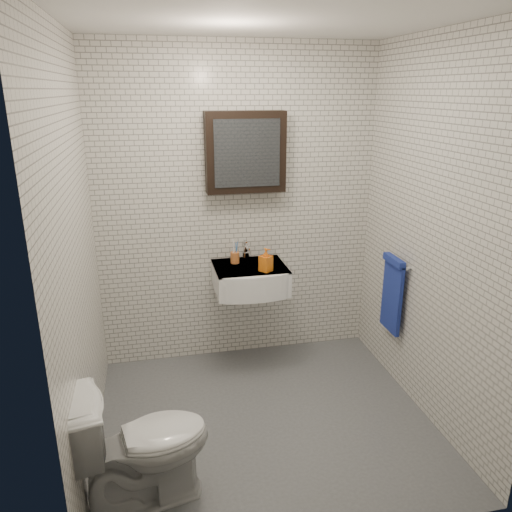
% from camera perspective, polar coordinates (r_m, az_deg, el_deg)
% --- Properties ---
extents(ground, '(2.20, 2.00, 0.01)m').
position_cam_1_polar(ground, '(3.57, 1.14, -18.29)').
color(ground, '#4F5257').
rests_on(ground, ground).
extents(room_shell, '(2.22, 2.02, 2.51)m').
position_cam_1_polar(room_shell, '(2.94, 1.32, 5.16)').
color(room_shell, silver).
rests_on(room_shell, ground).
extents(washbasin, '(0.55, 0.50, 0.20)m').
position_cam_1_polar(washbasin, '(3.85, -0.58, -2.65)').
color(washbasin, white).
rests_on(washbasin, room_shell).
extents(faucet, '(0.06, 0.20, 0.15)m').
position_cam_1_polar(faucet, '(3.98, -1.16, 0.51)').
color(faucet, silver).
rests_on(faucet, washbasin).
extents(mirror_cabinet, '(0.60, 0.15, 0.60)m').
position_cam_1_polar(mirror_cabinet, '(3.81, -1.22, 11.77)').
color(mirror_cabinet, black).
rests_on(mirror_cabinet, room_shell).
extents(towel_rail, '(0.09, 0.30, 0.58)m').
position_cam_1_polar(towel_rail, '(3.84, 15.33, -3.89)').
color(towel_rail, silver).
rests_on(towel_rail, room_shell).
extents(toothbrush_cup, '(0.08, 0.08, 0.19)m').
position_cam_1_polar(toothbrush_cup, '(3.91, -2.42, -0.11)').
color(toothbrush_cup, '#BD652F').
rests_on(toothbrush_cup, washbasin).
extents(soap_bottle, '(0.11, 0.11, 0.18)m').
position_cam_1_polar(soap_bottle, '(3.72, 1.13, -0.44)').
color(soap_bottle, orange).
rests_on(soap_bottle, washbasin).
extents(toilet, '(0.78, 0.54, 0.73)m').
position_cam_1_polar(toilet, '(2.89, -12.91, -20.16)').
color(toilet, silver).
rests_on(toilet, ground).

